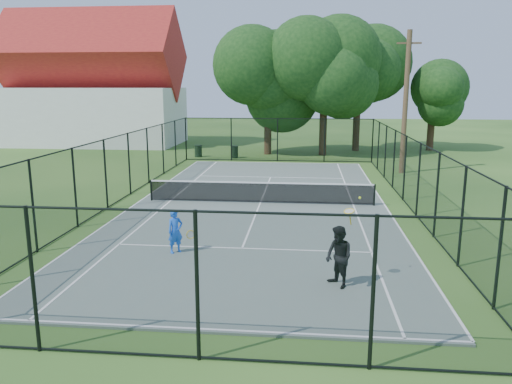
# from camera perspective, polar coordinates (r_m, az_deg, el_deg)

# --- Properties ---
(ground) EXTENTS (120.00, 120.00, 0.00)m
(ground) POSITION_cam_1_polar(r_m,az_deg,el_deg) (22.33, 0.50, -1.40)
(ground) COLOR #284E1B
(tennis_court) EXTENTS (11.00, 24.00, 0.06)m
(tennis_court) POSITION_cam_1_polar(r_m,az_deg,el_deg) (22.32, 0.50, -1.33)
(tennis_court) COLOR slate
(tennis_court) RESTS_ON ground
(tennis_net) EXTENTS (10.08, 0.08, 0.95)m
(tennis_net) POSITION_cam_1_polar(r_m,az_deg,el_deg) (22.20, 0.50, 0.05)
(tennis_net) COLOR black
(tennis_net) RESTS_ON tennis_court
(fence) EXTENTS (13.10, 26.10, 3.00)m
(fence) POSITION_cam_1_polar(r_m,az_deg,el_deg) (22.03, 0.51, 2.40)
(fence) COLOR black
(fence) RESTS_ON ground
(tree_near_left) EXTENTS (6.46, 6.46, 8.42)m
(tree_near_left) POSITION_cam_1_polar(r_m,az_deg,el_deg) (38.34, 1.38, 12.04)
(tree_near_left) COLOR #332114
(tree_near_left) RESTS_ON ground
(tree_near_mid) EXTENTS (7.20, 7.20, 9.41)m
(tree_near_mid) POSITION_cam_1_polar(r_m,az_deg,el_deg) (38.18, 7.83, 12.87)
(tree_near_mid) COLOR #332114
(tree_near_mid) RESTS_ON ground
(tree_near_right) EXTENTS (6.56, 6.56, 9.05)m
(tree_near_right) POSITION_cam_1_polar(r_m,az_deg,el_deg) (41.32, 11.62, 12.60)
(tree_near_right) COLOR #332114
(tree_near_right) RESTS_ON ground
(tree_far_right) EXTENTS (4.85, 4.85, 6.42)m
(tree_far_right) POSITION_cam_1_polar(r_m,az_deg,el_deg) (43.12, 19.56, 9.77)
(tree_far_right) COLOR #332114
(tree_far_right) RESTS_ON ground
(building) EXTENTS (15.30, 8.15, 11.87)m
(building) POSITION_cam_1_polar(r_m,az_deg,el_deg) (47.58, -18.12, 11.17)
(building) COLOR silver
(building) RESTS_ON ground
(trash_bin_left) EXTENTS (0.58, 0.58, 0.88)m
(trash_bin_left) POSITION_cam_1_polar(r_m,az_deg,el_deg) (37.37, -6.62, 4.69)
(trash_bin_left) COLOR black
(trash_bin_left) RESTS_ON ground
(trash_bin_right) EXTENTS (0.58, 0.58, 0.89)m
(trash_bin_right) POSITION_cam_1_polar(r_m,az_deg,el_deg) (36.59, -2.49, 4.61)
(trash_bin_right) COLOR black
(trash_bin_right) RESTS_ON ground
(utility_pole) EXTENTS (1.40, 0.30, 8.35)m
(utility_pole) POSITION_cam_1_polar(r_m,az_deg,el_deg) (31.18, 16.72, 9.80)
(utility_pole) COLOR #4C3823
(utility_pole) RESTS_ON ground
(player_blue) EXTENTS (0.88, 0.58, 1.38)m
(player_blue) POSITION_cam_1_polar(r_m,az_deg,el_deg) (15.82, -9.19, -4.45)
(player_blue) COLOR blue
(player_blue) RESTS_ON tennis_court
(player_black) EXTENTS (1.05, 1.15, 2.29)m
(player_black) POSITION_cam_1_polar(r_m,az_deg,el_deg) (13.16, 9.44, -7.32)
(player_black) COLOR black
(player_black) RESTS_ON tennis_court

